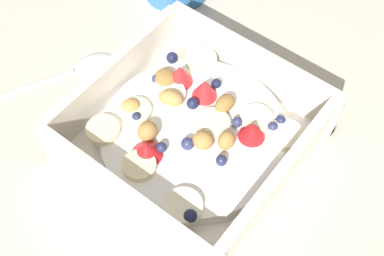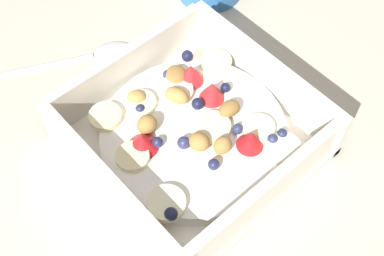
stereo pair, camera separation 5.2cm
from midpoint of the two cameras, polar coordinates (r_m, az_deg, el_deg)
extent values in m
plane|color=beige|center=(0.54, 2.31, -2.62)|extent=(2.40, 2.40, 0.00)
cube|color=white|center=(0.54, 2.74, -1.68)|extent=(0.21, 0.21, 0.01)
cube|color=white|center=(0.48, -5.89, -6.83)|extent=(0.21, 0.01, 0.06)
cube|color=white|center=(0.56, 10.34, 5.53)|extent=(0.21, 0.01, 0.06)
cube|color=white|center=(0.56, -4.26, 6.24)|extent=(0.01, 0.19, 0.06)
cube|color=white|center=(0.49, 11.09, -7.57)|extent=(0.01, 0.19, 0.06)
cylinder|color=white|center=(0.53, 2.80, -0.90)|extent=(0.19, 0.19, 0.02)
cylinder|color=beige|center=(0.50, -3.57, -3.38)|extent=(0.04, 0.04, 0.01)
cylinder|color=#F7EFC6|center=(0.52, 12.83, -2.43)|extent=(0.04, 0.04, 0.01)
cylinder|color=#F4EAB7|center=(0.52, 5.15, -0.10)|extent=(0.04, 0.04, 0.01)
cylinder|color=beige|center=(0.53, -6.66, 1.03)|extent=(0.04, 0.04, 0.01)
cylinder|color=beige|center=(0.57, 5.26, 6.99)|extent=(0.04, 0.04, 0.01)
cylinder|color=#F7EFC6|center=(0.48, 0.33, -8.45)|extent=(0.04, 0.04, 0.01)
cylinder|color=#F7EFC6|center=(0.54, 0.91, 3.82)|extent=(0.04, 0.04, 0.01)
cylinder|color=#F4EAB7|center=(0.53, -2.89, 2.48)|extent=(0.04, 0.04, 0.01)
cylinder|color=#F4EAB7|center=(0.52, 10.01, -0.28)|extent=(0.04, 0.04, 0.01)
cone|color=red|center=(0.55, 2.58, 5.80)|extent=(0.03, 0.03, 0.02)
cone|color=red|center=(0.51, 9.33, -1.42)|extent=(0.03, 0.03, 0.02)
cone|color=red|center=(0.50, -2.49, -1.72)|extent=(0.04, 0.04, 0.02)
cone|color=red|center=(0.53, 4.97, 3.86)|extent=(0.04, 0.04, 0.02)
sphere|color=navy|center=(0.55, -0.03, 5.66)|extent=(0.01, 0.01, 0.01)
sphere|color=#191E3D|center=(0.47, 0.88, -9.61)|extent=(0.01, 0.01, 0.01)
sphere|color=#23284C|center=(0.53, -2.88, 1.85)|extent=(0.01, 0.01, 0.01)
sphere|color=navy|center=(0.55, 1.43, 5.52)|extent=(0.01, 0.01, 0.01)
sphere|color=navy|center=(0.52, 11.60, -1.43)|extent=(0.01, 0.01, 0.01)
sphere|color=navy|center=(0.50, 2.02, -1.84)|extent=(0.01, 0.01, 0.01)
sphere|color=#191E3D|center=(0.53, 3.40, 2.44)|extent=(0.01, 0.01, 0.01)
sphere|color=#191E3D|center=(0.57, 2.10, 7.67)|extent=(0.01, 0.01, 0.01)
sphere|color=#23284C|center=(0.49, 5.38, -4.20)|extent=(0.01, 0.01, 0.01)
sphere|color=navy|center=(0.52, 7.86, -0.32)|extent=(0.01, 0.01, 0.01)
sphere|color=#191E3D|center=(0.55, 6.39, 4.20)|extent=(0.01, 0.01, 0.01)
sphere|color=#23284C|center=(0.50, -0.87, -1.80)|extent=(0.01, 0.01, 0.01)
sphere|color=#23284C|center=(0.52, 12.58, -0.84)|extent=(0.01, 0.01, 0.01)
ellipsoid|color=#AD7F42|center=(0.50, 6.30, -2.11)|extent=(0.02, 0.02, 0.02)
ellipsoid|color=tan|center=(0.53, 1.12, 3.34)|extent=(0.03, 0.02, 0.02)
ellipsoid|color=tan|center=(0.53, -3.33, 3.18)|extent=(0.03, 0.03, 0.01)
ellipsoid|color=olive|center=(0.55, 0.92, 5.65)|extent=(0.03, 0.03, 0.01)
ellipsoid|color=#AD7F42|center=(0.50, 4.14, -1.41)|extent=(0.02, 0.02, 0.02)
ellipsoid|color=olive|center=(0.53, 6.89, 1.89)|extent=(0.02, 0.02, 0.02)
ellipsoid|color=#AD7F42|center=(0.51, -2.05, 0.18)|extent=(0.02, 0.02, 0.02)
ellipsoid|color=silver|center=(0.62, -6.21, 8.34)|extent=(0.05, 0.06, 0.01)
cylinder|color=silver|center=(0.62, -14.09, 6.44)|extent=(0.06, 0.12, 0.01)
camera|label=1|loc=(0.03, -87.13, 4.33)|focal=49.00mm
camera|label=2|loc=(0.03, 92.87, -4.33)|focal=49.00mm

